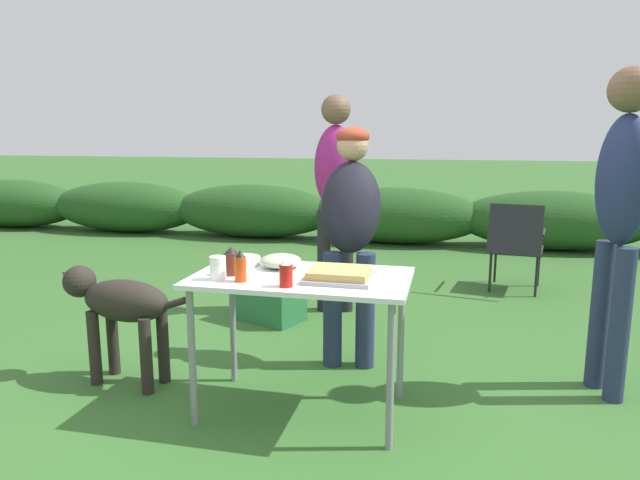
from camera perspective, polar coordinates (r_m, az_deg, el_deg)
ground_plane at (r=3.17m, az=-1.79°, el=-16.65°), size 60.00×60.00×0.00m
shrub_hedge at (r=7.69m, az=7.49°, el=2.46°), size 14.40×0.90×0.74m
folding_table at (r=2.93m, az=-1.86°, el=-5.03°), size 1.10×0.64×0.74m
food_tray at (r=2.81m, az=1.97°, el=-3.49°), size 0.33×0.30×0.06m
plate_stack at (r=3.17m, az=-7.97°, el=-2.07°), size 0.22×0.22×0.04m
mixing_bowl at (r=3.07m, az=-3.94°, el=-2.10°), size 0.22×0.22×0.07m
paper_cup_stack at (r=2.86m, az=-10.18°, el=-2.78°), size 0.08×0.08×0.12m
ketchup_bottle at (r=2.69m, az=-3.42°, el=-3.33°), size 0.06×0.06×0.14m
hot_sauce_bottle at (r=2.80m, az=-7.96°, el=-2.66°), size 0.06×0.06×0.16m
bbq_sauce_bottle at (r=2.94m, az=-8.87°, el=-2.14°), size 0.08×0.08×0.15m
standing_person_in_navy_coat at (r=3.56m, az=3.10°, el=2.01°), size 0.42×0.51×1.49m
standing_person_with_beanie at (r=4.58m, az=1.57°, el=5.89°), size 0.37×0.30×1.75m
standing_person_in_red_jacket at (r=3.44m, az=27.91°, el=3.64°), size 0.34×0.39×1.79m
dog at (r=3.52m, az=-19.47°, el=-6.17°), size 0.88×0.31×0.68m
camp_chair_green_behind_table at (r=5.51m, az=18.99°, el=-0.24°), size 0.57×0.66×0.83m
cooler_box at (r=4.52m, az=-4.98°, el=-5.91°), size 0.56×0.47×0.34m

